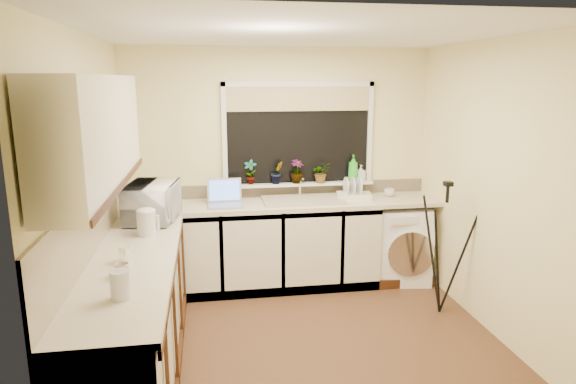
{
  "coord_description": "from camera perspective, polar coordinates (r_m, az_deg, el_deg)",
  "views": [
    {
      "loc": [
        -0.75,
        -3.76,
        2.13
      ],
      "look_at": [
        -0.06,
        0.55,
        1.15
      ],
      "focal_mm": 31.62,
      "sensor_mm": 36.0,
      "label": 1
    }
  ],
  "objects": [
    {
      "name": "kettle",
      "position": [
        4.22,
        -15.61,
        -3.38
      ],
      "size": [
        0.15,
        0.15,
        0.2
      ],
      "primitive_type": "cylinder",
      "color": "silver",
      "rests_on": "worktop_left"
    },
    {
      "name": "plant_b",
      "position": [
        5.3,
        -1.24,
        2.2
      ],
      "size": [
        0.16,
        0.15,
        0.24
      ],
      "primitive_type": "imported",
      "rotation": [
        0.0,
        0.0,
        0.38
      ],
      "color": "#999999",
      "rests_on": "windowsill"
    },
    {
      "name": "splashback_back",
      "position": [
        5.43,
        -0.94,
        0.3
      ],
      "size": [
        3.2,
        0.02,
        0.14
      ],
      "primitive_type": "cube",
      "color": "beige",
      "rests_on": "wall_back"
    },
    {
      "name": "ceiling",
      "position": [
        3.85,
        2.28,
        17.42
      ],
      "size": [
        3.2,
        3.2,
        0.0
      ],
      "primitive_type": "plane",
      "rotation": [
        3.14,
        0.0,
        0.0
      ],
      "color": "white",
      "rests_on": "ground"
    },
    {
      "name": "soap_bottle_green",
      "position": [
        5.48,
        7.34,
        2.69
      ],
      "size": [
        0.13,
        0.13,
        0.28
      ],
      "primitive_type": "imported",
      "rotation": [
        0.0,
        0.0,
        -0.24
      ],
      "color": "green",
      "rests_on": "windowsill"
    },
    {
      "name": "splashback_left",
      "position": [
        3.7,
        -21.87,
        -4.04
      ],
      "size": [
        0.02,
        2.4,
        0.45
      ],
      "primitive_type": "cube",
      "color": "beige",
      "rests_on": "wall_left"
    },
    {
      "name": "tripod",
      "position": [
        4.84,
        17.1,
        -6.09
      ],
      "size": [
        0.75,
        0.75,
        1.24
      ],
      "primitive_type": null,
      "rotation": [
        0.0,
        0.0,
        -0.24
      ],
      "color": "black",
      "rests_on": "floor"
    },
    {
      "name": "soap_bottle_clear",
      "position": [
        5.51,
        8.18,
        2.14
      ],
      "size": [
        0.09,
        0.09,
        0.17
      ],
      "primitive_type": "imported",
      "rotation": [
        0.0,
        0.0,
        0.16
      ],
      "color": "#999999",
      "rests_on": "windowsill"
    },
    {
      "name": "plant_d",
      "position": [
        5.37,
        3.74,
        2.19
      ],
      "size": [
        0.21,
        0.18,
        0.21
      ],
      "primitive_type": "imported",
      "rotation": [
        0.0,
        0.0,
        0.08
      ],
      "color": "#999999",
      "rests_on": "windowsill"
    },
    {
      "name": "floor",
      "position": [
        4.38,
        1.99,
        -16.41
      ],
      "size": [
        3.2,
        3.2,
        0.0
      ],
      "primitive_type": "plane",
      "color": "brown",
      "rests_on": "ground"
    },
    {
      "name": "glass_jug",
      "position": [
        3.08,
        -18.33,
        -9.89
      ],
      "size": [
        0.11,
        0.11,
        0.17
      ],
      "primitive_type": "cylinder",
      "color": "silver",
      "rests_on": "worktop_left"
    },
    {
      "name": "plant_a",
      "position": [
        5.29,
        -4.26,
        2.25
      ],
      "size": [
        0.16,
        0.13,
        0.26
      ],
      "primitive_type": "imported",
      "rotation": [
        0.0,
        0.0,
        -0.36
      ],
      "color": "#999999",
      "rests_on": "windowsill"
    },
    {
      "name": "dish_rack",
      "position": [
        5.36,
        7.42,
        -0.43
      ],
      "size": [
        0.4,
        0.32,
        0.05
      ],
      "primitive_type": "cube",
      "rotation": [
        0.0,
        0.0,
        -0.18
      ],
      "color": "silver",
      "rests_on": "worktop_back"
    },
    {
      "name": "wall_back",
      "position": [
        5.39,
        -0.97,
        2.98
      ],
      "size": [
        3.2,
        0.0,
        3.2
      ],
      "primitive_type": "plane",
      "rotation": [
        1.57,
        0.0,
        0.0
      ],
      "color": "beige",
      "rests_on": "ground"
    },
    {
      "name": "windowsill",
      "position": [
        5.39,
        1.25,
        0.92
      ],
      "size": [
        1.6,
        0.14,
        0.03
      ],
      "primitive_type": "cube",
      "color": "white",
      "rests_on": "wall_back"
    },
    {
      "name": "sink",
      "position": [
        5.19,
        1.7,
        -0.91
      ],
      "size": [
        0.82,
        0.46,
        0.03
      ],
      "primitive_type": "cube",
      "color": "tan",
      "rests_on": "worktop_back"
    },
    {
      "name": "wall_right",
      "position": [
        4.52,
        22.43,
        0.15
      ],
      "size": [
        0.0,
        3.0,
        3.0
      ],
      "primitive_type": "plane",
      "rotation": [
        1.57,
        0.0,
        -1.57
      ],
      "color": "beige",
      "rests_on": "ground"
    },
    {
      "name": "faucet",
      "position": [
        5.34,
        1.35,
        0.66
      ],
      "size": [
        0.03,
        0.03,
        0.24
      ],
      "primitive_type": "cylinder",
      "color": "silver",
      "rests_on": "worktop_back"
    },
    {
      "name": "steel_jar",
      "position": [
        3.66,
        -17.87,
        -6.68
      ],
      "size": [
        0.08,
        0.08,
        0.11
      ],
      "primitive_type": "cylinder",
      "color": "white",
      "rests_on": "worktop_left"
    },
    {
      "name": "plant_c",
      "position": [
        5.33,
        1.02,
        2.34
      ],
      "size": [
        0.18,
        0.18,
        0.25
      ],
      "primitive_type": "imported",
      "rotation": [
        0.0,
        0.0,
        0.39
      ],
      "color": "#999999",
      "rests_on": "windowsill"
    },
    {
      "name": "base_cabinet_back",
      "position": [
        5.26,
        -4.0,
        -6.24
      ],
      "size": [
        2.55,
        0.6,
        0.86
      ],
      "primitive_type": "cube",
      "color": "silver",
      "rests_on": "floor"
    },
    {
      "name": "worktop_left",
      "position": [
        3.72,
        -17.2,
        -7.57
      ],
      "size": [
        0.6,
        2.4,
        0.04
      ],
      "primitive_type": "cube",
      "color": "beige",
      "rests_on": "base_cabinet_left"
    },
    {
      "name": "cup_left",
      "position": [
        3.42,
        -18.17,
        -8.33
      ],
      "size": [
        0.12,
        0.12,
        0.09
      ],
      "primitive_type": "imported",
      "rotation": [
        0.0,
        0.0,
        -0.43
      ],
      "color": "beige",
      "rests_on": "worktop_left"
    },
    {
      "name": "upper_cabinet",
      "position": [
        3.4,
        -20.9,
        6.27
      ],
      "size": [
        0.28,
        1.9,
        0.7
      ],
      "primitive_type": "cube",
      "color": "silver",
      "rests_on": "wall_left"
    },
    {
      "name": "worktop_back",
      "position": [
        5.17,
        -0.48,
        -1.34
      ],
      "size": [
        3.2,
        0.6,
        0.04
      ],
      "primitive_type": "cube",
      "color": "beige",
      "rests_on": "base_cabinet_back"
    },
    {
      "name": "laptop",
      "position": [
        5.07,
        -7.11,
        -0.71
      ],
      "size": [
        0.34,
        0.32,
        0.25
      ],
      "rotation": [
        0.0,
        0.0,
        0.01
      ],
      "color": "#97979E",
      "rests_on": "worktop_back"
    },
    {
      "name": "microwave",
      "position": [
        4.63,
        -15.01,
        -1.08
      ],
      "size": [
        0.48,
        0.65,
        0.33
      ],
      "primitive_type": "imported",
      "rotation": [
        0.0,
        0.0,
        1.43
      ],
      "color": "white",
      "rests_on": "worktop_left"
    },
    {
      "name": "cup_back",
      "position": [
        5.51,
        11.32,
        -0.05
      ],
      "size": [
        0.13,
        0.13,
        0.09
      ],
      "primitive_type": "imported",
      "rotation": [
        0.0,
        0.0,
        0.19
      ],
      "color": "beige",
      "rests_on": "worktop_back"
    },
    {
      "name": "wall_left",
      "position": [
        3.96,
        -21.24,
        -1.43
      ],
      "size": [
        0.0,
        3.0,
        3.0
      ],
      "primitive_type": "plane",
      "rotation": [
        1.57,
        0.0,
        1.57
      ],
      "color": "beige",
      "rests_on": "ground"
    },
    {
      "name": "base_cabinet_left",
      "position": [
        3.89,
        -16.76,
        -13.8
      ],
      "size": [
        0.54,
        2.4,
        0.86
      ],
      "primitive_type": "cube",
      "color": "silver",
      "rests_on": "floor"
    },
    {
      "name": "window_glass",
      "position": [
        5.36,
        1.17,
        6.44
      ],
      "size": [
        1.5,
        0.02,
        1.0
      ],
      "primitive_type": "cube",
      "color": "black",
      "rests_on": "wall_back"
    },
    {
      "name": "wall_front",
      "position": [
        2.55,
        8.76,
        -8.29
      ],
      "size": [
        3.2,
        0.0,
        3.2
      ],
      "primitive_type": "plane",
      "rotation": [
        -1.57,
        0.0,
        0.0
      ],
      "color": "beige",
      "rests_on": "ground"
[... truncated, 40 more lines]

